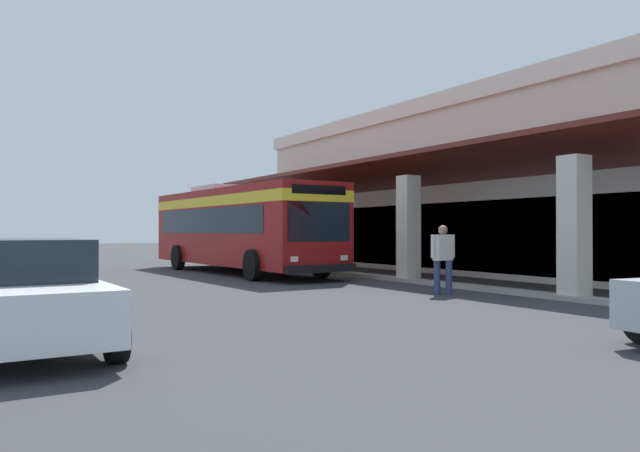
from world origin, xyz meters
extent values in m
plane|color=#38383A|center=(0.00, 8.00, 0.00)|extent=(120.00, 120.00, 0.00)
cube|color=#9E998E|center=(2.32, 2.76, 0.06)|extent=(29.00, 0.50, 0.12)
cube|color=beige|center=(2.32, 12.46, 3.01)|extent=(24.16, 13.16, 6.02)
cube|color=silver|center=(2.32, 12.46, 6.32)|extent=(24.46, 13.46, 0.60)
cube|color=beige|center=(-6.74, 2.96, 1.66)|extent=(0.55, 0.55, 3.31)
cube|color=beige|center=(-0.70, 2.96, 1.66)|extent=(0.55, 0.55, 3.31)
cube|color=beige|center=(5.34, 2.96, 1.66)|extent=(0.55, 0.55, 3.31)
cube|color=beige|center=(11.38, 2.96, 1.66)|extent=(0.55, 0.55, 3.31)
cube|color=#5B1E19|center=(2.32, 4.28, 3.66)|extent=(24.16, 3.16, 0.82)
cube|color=#19232D|center=(2.32, 5.92, 1.40)|extent=(20.30, 0.08, 2.40)
cube|color=maroon|center=(-0.90, -0.09, 1.73)|extent=(11.11, 3.05, 2.75)
cube|color=yellow|center=(-0.90, -0.09, 2.65)|extent=(11.13, 3.08, 0.36)
cube|color=#19232D|center=(-1.20, -0.11, 1.95)|extent=(9.35, 3.00, 0.90)
cube|color=#19232D|center=(4.57, 0.16, 1.85)|extent=(0.16, 2.24, 1.20)
cube|color=black|center=(4.58, 0.16, 2.82)|extent=(0.15, 1.94, 0.28)
cube|color=black|center=(4.70, 0.16, 0.45)|extent=(0.31, 2.45, 0.24)
cube|color=silver|center=(4.57, 1.05, 0.75)|extent=(0.07, 0.24, 0.16)
cube|color=silver|center=(4.66, -0.73, 0.75)|extent=(0.07, 0.24, 0.16)
cube|color=silver|center=(-2.40, -0.16, 3.22)|extent=(2.48, 1.89, 0.24)
cylinder|color=black|center=(2.67, 1.35, 0.50)|extent=(1.00, 0.30, 1.00)
cylinder|color=black|center=(2.79, -1.20, 0.50)|extent=(1.00, 0.30, 1.00)
cylinder|color=black|center=(-4.03, 1.04, 0.50)|extent=(1.00, 0.30, 1.00)
cylinder|color=black|center=(-3.92, -1.51, 0.50)|extent=(1.00, 0.30, 1.00)
cube|color=silver|center=(11.55, -8.52, 0.60)|extent=(4.43, 1.87, 0.66)
cube|color=#19232D|center=(11.35, -8.53, 1.20)|extent=(2.49, 1.62, 0.54)
cylinder|color=black|center=(13.03, -7.60, 0.32)|extent=(0.64, 0.22, 0.64)
cylinder|color=black|center=(10.04, -7.65, 0.32)|extent=(0.64, 0.22, 0.64)
cylinder|color=navy|center=(9.12, 1.21, 0.43)|extent=(0.16, 0.16, 0.85)
cylinder|color=navy|center=(8.90, 1.02, 0.43)|extent=(0.16, 0.16, 0.85)
cube|color=silver|center=(9.01, 1.11, 1.17)|extent=(0.25, 0.51, 0.64)
sphere|color=#8C664C|center=(9.01, 1.11, 1.60)|extent=(0.23, 0.23, 0.23)
cylinder|color=silver|center=(9.04, 1.41, 1.20)|extent=(0.09, 0.09, 0.57)
cylinder|color=silver|center=(8.98, 0.81, 1.20)|extent=(0.09, 0.09, 0.57)
cube|color=#4C4742|center=(-4.49, 3.75, 0.25)|extent=(0.92, 0.92, 0.50)
cylinder|color=#332319|center=(-4.49, 3.75, 0.51)|extent=(0.78, 0.78, 0.02)
cylinder|color=brown|center=(-4.49, 3.75, 1.57)|extent=(0.16, 0.16, 2.12)
ellipsoid|color=#286B33|center=(-4.12, 3.66, 2.77)|extent=(0.80, 0.38, 0.19)
ellipsoid|color=#286B33|center=(-4.41, 4.18, 2.76)|extent=(0.37, 0.89, 0.15)
ellipsoid|color=#286B33|center=(-4.82, 4.12, 2.69)|extent=(0.82, 0.89, 0.18)
ellipsoid|color=#286B33|center=(-4.85, 3.45, 2.73)|extent=(0.84, 0.76, 0.17)
ellipsoid|color=#286B33|center=(-4.39, 3.31, 2.68)|extent=(0.41, 0.93, 0.14)
camera|label=1|loc=(20.66, -9.25, 1.58)|focal=34.77mm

